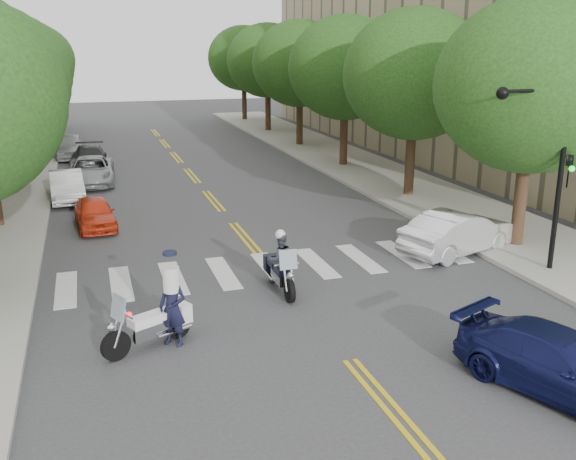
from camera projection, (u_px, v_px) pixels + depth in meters
name	position (u px, v px, depth m)	size (l,w,h in m)	color
ground	(350.00, 360.00, 14.48)	(140.00, 140.00, 0.00)	#38383A
sidewalk_left	(2.00, 186.00, 31.87)	(5.00, 60.00, 0.15)	#9E9991
sidewalk_right	(354.00, 165.00, 37.34)	(5.00, 60.00, 0.15)	#9E9991
tree_l_2	(3.00, 72.00, 30.54)	(6.40, 6.40, 8.45)	#382316
tree_l_3	(18.00, 66.00, 37.86)	(6.40, 6.40, 8.45)	#382316
tree_l_4	(27.00, 63.00, 45.19)	(6.40, 6.40, 8.45)	#382316
tree_l_5	(35.00, 60.00, 52.51)	(6.40, 6.40, 8.45)	#382316
tree_r_0	(532.00, 86.00, 20.95)	(6.40, 6.40, 8.45)	#382316
tree_r_1	(415.00, 75.00, 28.28)	(6.40, 6.40, 8.45)	#382316
tree_r_2	(345.00, 68.00, 35.60)	(6.40, 6.40, 8.45)	#382316
tree_r_3	(300.00, 64.00, 42.93)	(6.40, 6.40, 8.45)	#382316
tree_r_4	(268.00, 61.00, 50.25)	(6.40, 6.40, 8.45)	#382316
tree_r_5	(244.00, 58.00, 57.58)	(6.40, 6.40, 8.45)	#382316
traffic_signal_pole	(550.00, 155.00, 18.86)	(2.82, 0.42, 6.00)	black
motorcycle_police	(280.00, 264.00, 18.34)	(0.77, 2.29, 1.86)	black
motorcycle_parked	(155.00, 325.00, 15.05)	(2.21, 1.31, 1.53)	black
officer_standing	(173.00, 308.00, 15.00)	(0.68, 0.45, 1.87)	black
convertible	(458.00, 232.00, 21.70)	(1.56, 4.46, 1.47)	white
sedan_blue	(561.00, 364.00, 12.98)	(1.81, 4.46, 1.29)	#101343
parked_car_a	(95.00, 213.00, 24.72)	(1.41, 3.50, 1.19)	red
parked_car_b	(67.00, 186.00, 28.96)	(1.41, 4.06, 1.34)	silver
parked_car_c	(91.00, 171.00, 32.38)	(2.26, 4.91, 1.36)	gray
parked_car_d	(90.00, 158.00, 35.94)	(1.88, 4.62, 1.34)	black
parked_car_e	(70.00, 146.00, 39.62)	(1.75, 4.36, 1.49)	#98989D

